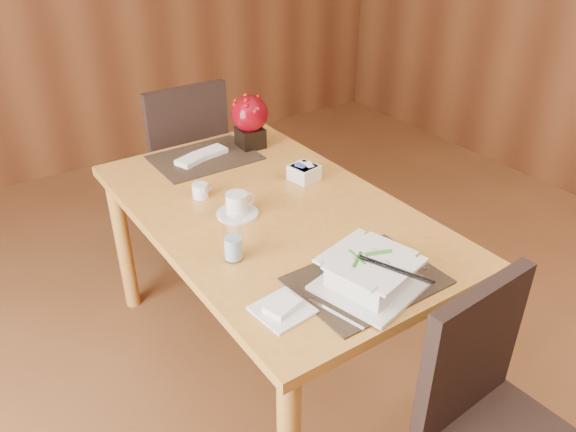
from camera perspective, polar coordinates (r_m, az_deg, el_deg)
dining_table at (r=2.19m, az=-1.69°, el=-1.43°), size 0.90×1.50×0.75m
placemat_near at (r=1.77m, az=8.01°, el=-6.49°), size 0.45×0.33×0.01m
placemat_far at (r=2.57m, az=-8.45°, el=5.88°), size 0.45×0.33×0.01m
soup_setting at (r=1.71m, az=8.30°, el=-5.87°), size 0.33×0.33×0.11m
coffee_cup at (r=2.09m, az=-5.21°, el=1.02°), size 0.16×0.16×0.09m
water_glass at (r=1.82m, az=-5.63°, el=-2.40°), size 0.09×0.09×0.15m
creamer_jug at (r=2.23m, az=-8.92°, el=2.56°), size 0.09×0.09×0.06m
sugar_caddy at (r=2.34m, az=1.65°, el=4.43°), size 0.12×0.12×0.06m
berry_decor at (r=2.61m, az=-3.91°, el=9.85°), size 0.17×0.17×0.25m
napkins_far at (r=2.56m, az=-8.62°, el=6.13°), size 0.26×0.15×0.02m
bread_plate at (r=1.64m, az=-0.55°, el=-9.52°), size 0.17×0.17×0.01m
near_chair at (r=1.79m, az=20.20°, el=-18.65°), size 0.44×0.45×0.91m
far_chair at (r=3.09m, az=-10.70°, el=5.84°), size 0.45×0.46×0.97m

